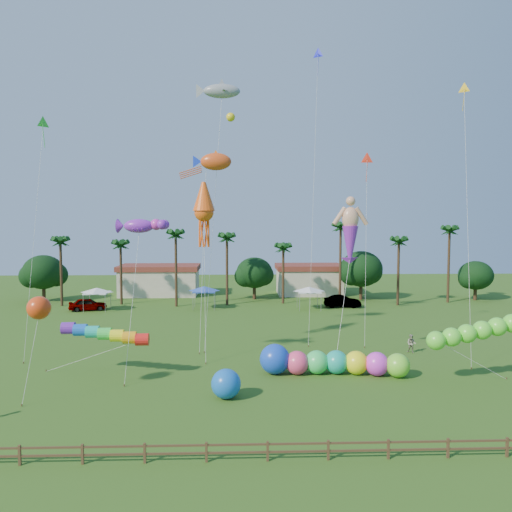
{
  "coord_description": "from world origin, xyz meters",
  "views": [
    {
      "loc": [
        -1.42,
        -29.72,
        11.78
      ],
      "look_at": [
        0.0,
        10.0,
        9.0
      ],
      "focal_mm": 35.0,
      "sensor_mm": 36.0,
      "label": 1
    }
  ],
  "objects_px": {
    "caterpillar_inflatable": "(328,362)",
    "blue_ball": "(226,384)",
    "car_a": "(88,304)",
    "spectator_b": "(411,344)",
    "car_b": "(342,301)"
  },
  "relations": [
    {
      "from": "car_a",
      "to": "spectator_b",
      "type": "relative_size",
      "value": 2.9
    },
    {
      "from": "blue_ball",
      "to": "spectator_b",
      "type": "bearing_deg",
      "value": 33.84
    },
    {
      "from": "car_a",
      "to": "car_b",
      "type": "xyz_separation_m",
      "value": [
        34.13,
        1.23,
        -0.0
      ]
    },
    {
      "from": "car_a",
      "to": "car_b",
      "type": "height_order",
      "value": "car_a"
    },
    {
      "from": "spectator_b",
      "to": "blue_ball",
      "type": "height_order",
      "value": "blue_ball"
    },
    {
      "from": "car_a",
      "to": "caterpillar_inflatable",
      "type": "distance_m",
      "value": 39.13
    },
    {
      "from": "car_a",
      "to": "caterpillar_inflatable",
      "type": "xyz_separation_m",
      "value": [
        26.75,
        -28.55,
        0.16
      ]
    },
    {
      "from": "car_a",
      "to": "blue_ball",
      "type": "bearing_deg",
      "value": -163.93
    },
    {
      "from": "spectator_b",
      "to": "car_b",
      "type": "bearing_deg",
      "value": 128.17
    },
    {
      "from": "spectator_b",
      "to": "blue_ball",
      "type": "xyz_separation_m",
      "value": [
        -16.32,
        -10.94,
        0.16
      ]
    },
    {
      "from": "caterpillar_inflatable",
      "to": "blue_ball",
      "type": "height_order",
      "value": "caterpillar_inflatable"
    },
    {
      "from": "spectator_b",
      "to": "blue_ball",
      "type": "distance_m",
      "value": 19.65
    },
    {
      "from": "caterpillar_inflatable",
      "to": "blue_ball",
      "type": "xyz_separation_m",
      "value": [
        -7.71,
        -4.89,
        0.02
      ]
    },
    {
      "from": "caterpillar_inflatable",
      "to": "blue_ball",
      "type": "distance_m",
      "value": 9.13
    },
    {
      "from": "car_b",
      "to": "caterpillar_inflatable",
      "type": "xyz_separation_m",
      "value": [
        -7.38,
        -29.79,
        0.16
      ]
    }
  ]
}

